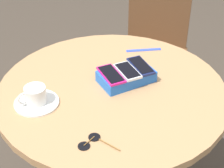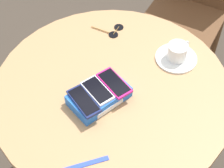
% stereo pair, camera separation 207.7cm
% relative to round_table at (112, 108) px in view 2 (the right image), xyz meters
% --- Properties ---
extents(round_table, '(0.90, 0.90, 0.78)m').
position_rel_round_table_xyz_m(round_table, '(0.00, 0.00, 0.00)').
color(round_table, '#2D2D2D').
rests_on(round_table, ground_plane).
extents(phone_box, '(0.24, 0.19, 0.05)m').
position_rel_round_table_xyz_m(phone_box, '(-0.07, -0.04, 0.16)').
color(phone_box, blue).
rests_on(phone_box, round_table).
extents(phone_navy, '(0.09, 0.15, 0.01)m').
position_rel_round_table_xyz_m(phone_navy, '(-0.13, -0.06, 0.19)').
color(phone_navy, navy).
rests_on(phone_navy, phone_box).
extents(phone_white, '(0.09, 0.14, 0.01)m').
position_rel_round_table_xyz_m(phone_white, '(-0.07, -0.03, 0.19)').
color(phone_white, silver).
rests_on(phone_white, phone_box).
extents(phone_magenta, '(0.10, 0.15, 0.01)m').
position_rel_round_table_xyz_m(phone_magenta, '(0.00, -0.02, 0.18)').
color(phone_magenta, '#D11975').
rests_on(phone_magenta, phone_box).
extents(saucer, '(0.17, 0.17, 0.01)m').
position_rel_round_table_xyz_m(saucer, '(0.29, 0.04, 0.14)').
color(saucer, white).
rests_on(saucer, round_table).
extents(coffee_cup, '(0.11, 0.08, 0.06)m').
position_rel_round_table_xyz_m(coffee_cup, '(0.29, 0.04, 0.18)').
color(coffee_cup, white).
rests_on(coffee_cup, saucer).
extents(lanyard_strap, '(0.16, 0.03, 0.00)m').
position_rel_round_table_xyz_m(lanyard_strap, '(-0.20, -0.26, 0.14)').
color(lanyard_strap, blue).
rests_on(lanyard_strap, round_table).
extents(sunglasses, '(0.13, 0.10, 0.01)m').
position_rel_round_table_xyz_m(sunglasses, '(0.12, 0.28, 0.14)').
color(sunglasses, black).
rests_on(sunglasses, round_table).
extents(chair_near_window, '(0.59, 0.59, 0.89)m').
position_rel_round_table_xyz_m(chair_near_window, '(0.68, 0.58, -0.17)').
color(chair_near_window, brown).
rests_on(chair_near_window, ground_plane).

